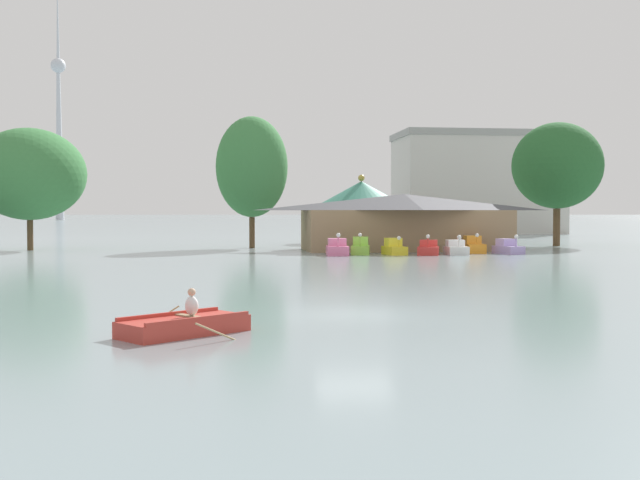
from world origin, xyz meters
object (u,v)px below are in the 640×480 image
at_px(shoreline_tree_right, 557,166).
at_px(green_roof_pavilion, 361,208).
at_px(pedal_boat_white, 456,249).
at_px(distant_broadcast_tower, 58,88).
at_px(boathouse, 404,221).
at_px(pedal_boat_lavender, 508,248).
at_px(pedal_boat_red, 428,249).
at_px(shoreline_tree_mid, 252,167).
at_px(shoreline_tree_tall_left, 29,174).
at_px(pedal_boat_orange, 473,246).
at_px(pedal_boat_yellow, 394,248).
at_px(pedal_boat_lime, 361,247).
at_px(rowboat_with_rower, 184,325).
at_px(pedal_boat_pink, 337,248).
at_px(background_building_block, 477,183).

bearing_deg(shoreline_tree_right, green_roof_pavilion, 155.43).
height_order(pedal_boat_white, distant_broadcast_tower, distant_broadcast_tower).
bearing_deg(boathouse, pedal_boat_lavender, -45.59).
xyz_separation_m(pedal_boat_red, boathouse, (-0.10, 7.66, 2.10)).
distance_m(pedal_boat_lavender, green_roof_pavilion, 23.37).
xyz_separation_m(pedal_boat_white, shoreline_tree_mid, (-15.51, 12.96, 7.04)).
height_order(shoreline_tree_tall_left, shoreline_tree_right, shoreline_tree_right).
relative_size(pedal_boat_orange, green_roof_pavilion, 0.27).
distance_m(pedal_boat_yellow, pedal_boat_white, 4.92).
height_order(pedal_boat_yellow, shoreline_tree_mid, shoreline_tree_mid).
bearing_deg(shoreline_tree_mid, shoreline_tree_tall_left, -174.40).
bearing_deg(distant_broadcast_tower, boathouse, -73.31).
bearing_deg(pedal_boat_lime, rowboat_with_rower, -4.48).
relative_size(pedal_boat_pink, pedal_boat_orange, 0.86).
relative_size(pedal_boat_lavender, shoreline_tree_mid, 0.23).
relative_size(rowboat_with_rower, pedal_boat_lavender, 1.33).
xyz_separation_m(pedal_boat_lime, green_roof_pavilion, (3.91, 21.30, 3.21)).
xyz_separation_m(pedal_boat_lavender, green_roof_pavilion, (-7.98, 21.72, 3.28)).
relative_size(pedal_boat_white, green_roof_pavilion, 0.20).
height_order(pedal_boat_lavender, shoreline_tree_tall_left, shoreline_tree_tall_left).
bearing_deg(distant_broadcast_tower, background_building_block, -65.26).
bearing_deg(pedal_boat_lavender, pedal_boat_lime, -107.98).
relative_size(pedal_boat_orange, pedal_boat_lavender, 1.10).
xyz_separation_m(pedal_boat_lavender, background_building_block, (17.06, 58.30, 7.42)).
height_order(pedal_boat_lime, shoreline_tree_mid, shoreline_tree_mid).
bearing_deg(background_building_block, pedal_boat_yellow, -114.26).
xyz_separation_m(pedal_boat_lime, pedal_boat_orange, (9.58, 1.22, 0.01)).
xyz_separation_m(pedal_boat_pink, pedal_boat_red, (7.16, -0.34, -0.05)).
relative_size(pedal_boat_orange, boathouse, 0.16).
distance_m(shoreline_tree_mid, background_building_block, 58.91).
bearing_deg(rowboat_with_rower, background_building_block, -151.14).
xyz_separation_m(pedal_boat_orange, shoreline_tree_tall_left, (-37.00, 8.92, 6.07)).
xyz_separation_m(pedal_boat_red, shoreline_tree_mid, (-13.24, 13.17, 7.04)).
relative_size(green_roof_pavilion, distant_broadcast_tower, 0.08).
height_order(shoreline_tree_tall_left, background_building_block, background_building_block).
bearing_deg(shoreline_tree_mid, pedal_boat_lime, -56.22).
bearing_deg(pedal_boat_pink, pedal_boat_lavender, 95.66).
bearing_deg(pedal_boat_yellow, pedal_boat_white, 78.35).
xyz_separation_m(pedal_boat_lime, pedal_boat_white, (7.45, -0.92, -0.08)).
distance_m(green_roof_pavilion, shoreline_tree_tall_left, 33.39).
bearing_deg(shoreline_tree_tall_left, pedal_boat_lavender, -15.04).
bearing_deg(background_building_block, rowboat_with_rower, -112.90).
relative_size(shoreline_tree_right, distant_broadcast_tower, 0.09).
xyz_separation_m(pedal_boat_white, shoreline_tree_right, (14.57, 13.94, 7.44)).
bearing_deg(pedal_boat_lavender, pedal_boat_white, -99.51).
relative_size(pedal_boat_lime, background_building_block, 0.11).
relative_size(pedal_boat_yellow, pedal_boat_lavender, 0.87).
bearing_deg(pedal_boat_red, shoreline_tree_right, 148.12).
relative_size(rowboat_with_rower, shoreline_tree_tall_left, 0.35).
bearing_deg(background_building_block, pedal_boat_lavender, -106.31).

